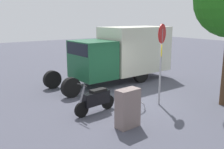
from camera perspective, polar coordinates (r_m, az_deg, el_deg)
name	(u,v)px	position (r m, az deg, el deg)	size (l,w,h in m)	color
ground_plane	(135,101)	(11.03, 5.10, -5.84)	(60.00, 60.00, 0.00)	#474856
box_truck_near	(122,52)	(14.12, 2.33, 5.06)	(7.14, 2.43, 2.97)	black
motorcycle	(96,99)	(9.52, -3.61, -5.55)	(1.81, 0.57, 1.20)	black
stop_sign	(161,52)	(10.23, 10.93, 5.02)	(0.71, 0.33, 3.25)	#9E9EA3
utility_cabinet	(128,108)	(8.28, 3.55, -7.53)	(0.78, 0.42, 1.27)	slate
bike_rack_hoop	(138,112)	(9.74, 5.75, -8.41)	(0.85, 0.85, 0.05)	#B7B7BC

